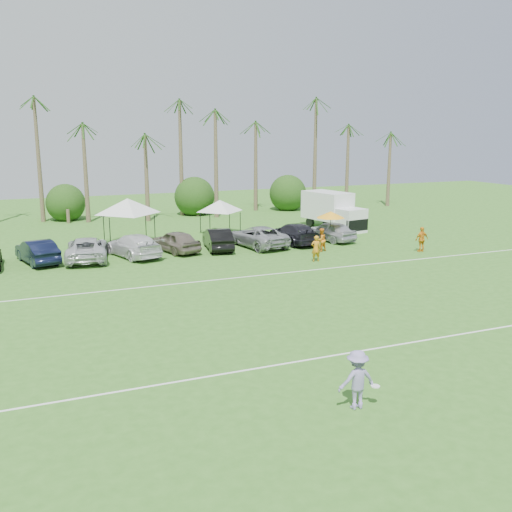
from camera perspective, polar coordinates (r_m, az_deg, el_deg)
name	(u,v)px	position (r m, az deg, el deg)	size (l,w,h in m)	color
ground	(354,379)	(19.58, 9.75, -12.01)	(120.00, 120.00, 0.00)	#366E21
field_lines	(260,310)	(26.22, 0.43, -5.45)	(80.00, 12.10, 0.01)	white
palm_tree_3	(36,107)	(53.08, -21.18, 13.74)	(2.40, 2.40, 11.90)	brown
palm_tree_4	(86,138)	(53.32, -16.59, 11.25)	(2.40, 2.40, 8.90)	brown
palm_tree_5	(132,128)	(53.89, -12.33, 12.41)	(2.40, 2.40, 9.90)	brown
palm_tree_6	(175,118)	(54.76, -8.14, 13.46)	(2.40, 2.40, 10.90)	brown
palm_tree_7	(216,110)	(55.92, -4.06, 14.40)	(2.40, 2.40, 11.90)	brown
palm_tree_8	(264,137)	(57.67, 0.80, 11.79)	(2.40, 2.40, 8.90)	brown
palm_tree_9	(309,128)	(59.81, 5.32, 12.60)	(2.40, 2.40, 9.90)	brown
palm_tree_10	(351,120)	(62.29, 9.52, 13.26)	(2.40, 2.40, 10.90)	brown
palm_tree_11	(384,112)	(64.50, 12.66, 13.86)	(2.40, 2.40, 11.90)	brown
bush_tree_1	(66,202)	(54.49, -18.44, 5.15)	(4.00, 4.00, 4.00)	brown
bush_tree_2	(194,196)	(56.58, -6.19, 5.95)	(4.00, 4.00, 4.00)	brown
bush_tree_3	(286,192)	(60.13, 3.05, 6.37)	(4.00, 4.00, 4.00)	brown
sideline_player_a	(316,248)	(36.00, 6.01, 0.75)	(0.61, 0.40, 1.66)	orange
sideline_player_b	(321,240)	(39.12, 6.53, 1.62)	(0.77, 0.60, 1.59)	orange
sideline_player_c	(422,239)	(40.33, 16.25, 1.61)	(1.01, 0.42, 1.72)	orange
box_truck	(333,210)	(48.30, 7.71, 4.63)	(3.38, 6.25, 3.05)	white
canopy_tent_left	(127,198)	(42.16, -12.74, 5.64)	(4.79, 4.79, 3.88)	black
canopy_tent_right	(220,200)	(45.52, -3.65, 5.61)	(3.90, 3.90, 3.16)	black
market_umbrella	(331,215)	(41.96, 7.48, 4.12)	(2.11, 2.11, 2.34)	black
frisbee_player	(357,380)	(17.35, 10.06, -12.07)	(1.29, 0.72, 1.79)	#9285BD
parked_car_1	(37,251)	(37.88, -21.03, 0.43)	(1.57, 4.50, 1.48)	black
parked_car_2	(87,249)	(37.72, -16.57, 0.70)	(2.46, 5.34, 1.48)	#BCBEC0
parked_car_3	(133,245)	(38.08, -12.18, 1.04)	(2.08, 5.11, 1.48)	silver
parked_car_4	(175,241)	(39.06, -8.06, 1.48)	(1.75, 4.35, 1.48)	#776B5D
parked_car_5	(218,239)	(39.59, -3.84, 1.72)	(1.57, 4.50, 1.48)	black
parked_car_6	(258,236)	(40.46, 0.17, 1.97)	(2.46, 5.34, 1.48)	#96989B
parked_car_7	(294,233)	(41.79, 3.80, 2.28)	(2.08, 5.11, 1.48)	black
parked_car_8	(330,231)	(43.01, 7.41, 2.49)	(1.75, 4.35, 1.48)	#B3B3BB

